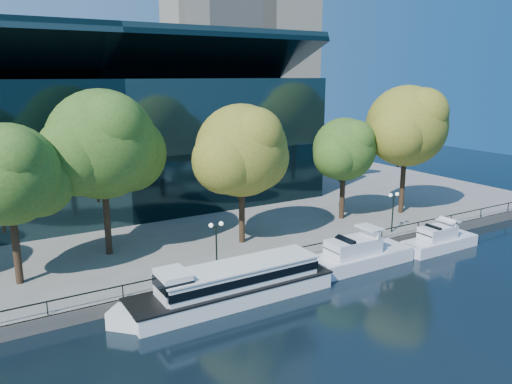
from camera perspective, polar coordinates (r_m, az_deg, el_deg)
ground at (r=38.63m, az=1.28°, el=-11.87°), size 160.00×160.00×0.00m
promenade at (r=70.35m, az=-14.69°, el=-0.23°), size 90.00×67.08×1.00m
railing at (r=40.43m, az=-1.18°, el=-7.70°), size 88.20×0.08×0.99m
convention_building at (r=63.57m, az=-17.39°, el=5.53°), size 50.00×24.57×21.43m
tour_boat at (r=37.35m, az=-3.21°, el=-10.46°), size 17.27×3.85×3.28m
cruiser_near at (r=44.42m, az=11.05°, el=-7.19°), size 11.85×3.05×3.43m
cruiser_far at (r=50.97m, az=19.99°, el=-5.22°), size 9.11×2.53×2.98m
tree_1 at (r=40.13m, az=-26.27°, el=1.59°), size 9.31×7.63×12.13m
tree_2 at (r=43.95m, az=-16.94°, el=4.98°), size 11.56×9.48×14.33m
tree_3 at (r=45.35m, az=-1.44°, el=4.54°), size 10.53×8.63×12.92m
tree_4 at (r=54.25m, az=10.18°, el=4.68°), size 8.41×6.90×11.01m
tree_5 at (r=57.99m, az=16.98°, el=7.03°), size 11.15×9.15×14.33m
lamp_1 at (r=39.92m, az=-4.57°, el=-4.91°), size 1.26×0.36×4.03m
lamp_2 at (r=51.29m, az=15.42°, el=-1.24°), size 1.26×0.36×4.03m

